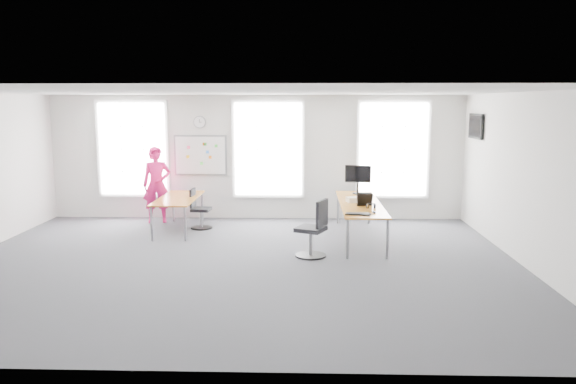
{
  "coord_description": "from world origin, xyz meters",
  "views": [
    {
      "loc": [
        1.2,
        -9.53,
        2.82
      ],
      "look_at": [
        0.86,
        1.2,
        1.1
      ],
      "focal_mm": 35.0,
      "sensor_mm": 36.0,
      "label": 1
    }
  ],
  "objects_px": {
    "monitor": "(358,177)",
    "desk_right": "(360,205)",
    "chair_right": "(314,232)",
    "keyboard": "(358,214)",
    "desk_left": "(178,200)",
    "person": "(157,185)",
    "headphones": "(371,206)",
    "chair_left": "(199,211)"
  },
  "relations": [
    {
      "from": "keyboard",
      "to": "chair_left",
      "type": "bearing_deg",
      "value": 163.45
    },
    {
      "from": "desk_right",
      "to": "desk_left",
      "type": "bearing_deg",
      "value": 170.56
    },
    {
      "from": "headphones",
      "to": "chair_right",
      "type": "bearing_deg",
      "value": -158.87
    },
    {
      "from": "desk_left",
      "to": "desk_right",
      "type": "bearing_deg",
      "value": -9.44
    },
    {
      "from": "person",
      "to": "headphones",
      "type": "relative_size",
      "value": 9.98
    },
    {
      "from": "desk_right",
      "to": "person",
      "type": "height_order",
      "value": "person"
    },
    {
      "from": "desk_right",
      "to": "monitor",
      "type": "relative_size",
      "value": 4.84
    },
    {
      "from": "desk_left",
      "to": "chair_right",
      "type": "xyz_separation_m",
      "value": [
        2.96,
        -2.06,
        -0.21
      ]
    },
    {
      "from": "chair_right",
      "to": "keyboard",
      "type": "distance_m",
      "value": 0.88
    },
    {
      "from": "desk_right",
      "to": "chair_left",
      "type": "relative_size",
      "value": 3.49
    },
    {
      "from": "chair_right",
      "to": "headphones",
      "type": "distance_m",
      "value": 1.4
    },
    {
      "from": "chair_left",
      "to": "person",
      "type": "height_order",
      "value": "person"
    },
    {
      "from": "chair_right",
      "to": "desk_right",
      "type": "bearing_deg",
      "value": 169.15
    },
    {
      "from": "headphones",
      "to": "keyboard",
      "type": "bearing_deg",
      "value": -129.3
    },
    {
      "from": "chair_right",
      "to": "person",
      "type": "height_order",
      "value": "person"
    },
    {
      "from": "desk_left",
      "to": "keyboard",
      "type": "bearing_deg",
      "value": -26.9
    },
    {
      "from": "chair_left",
      "to": "keyboard",
      "type": "relative_size",
      "value": 1.98
    },
    {
      "from": "desk_left",
      "to": "monitor",
      "type": "relative_size",
      "value": 3.14
    },
    {
      "from": "desk_left",
      "to": "chair_left",
      "type": "xyz_separation_m",
      "value": [
        0.4,
        0.24,
        -0.29
      ]
    },
    {
      "from": "person",
      "to": "chair_right",
      "type": "bearing_deg",
      "value": -52.08
    },
    {
      "from": "chair_left",
      "to": "person",
      "type": "relative_size",
      "value": 0.5
    },
    {
      "from": "monitor",
      "to": "desk_right",
      "type": "bearing_deg",
      "value": -81.16
    },
    {
      "from": "desk_right",
      "to": "keyboard",
      "type": "xyz_separation_m",
      "value": [
        -0.15,
        -1.26,
        0.06
      ]
    },
    {
      "from": "person",
      "to": "desk_right",
      "type": "bearing_deg",
      "value": -31.65
    },
    {
      "from": "desk_left",
      "to": "keyboard",
      "type": "height_order",
      "value": "keyboard"
    },
    {
      "from": "keyboard",
      "to": "headphones",
      "type": "bearing_deg",
      "value": 80.33
    },
    {
      "from": "chair_right",
      "to": "chair_left",
      "type": "relative_size",
      "value": 1.19
    },
    {
      "from": "chair_left",
      "to": "monitor",
      "type": "relative_size",
      "value": 1.39
    },
    {
      "from": "monitor",
      "to": "chair_right",
      "type": "bearing_deg",
      "value": -100.21
    },
    {
      "from": "person",
      "to": "headphones",
      "type": "bearing_deg",
      "value": -37.68
    },
    {
      "from": "chair_right",
      "to": "monitor",
      "type": "height_order",
      "value": "monitor"
    },
    {
      "from": "chair_right",
      "to": "monitor",
      "type": "bearing_deg",
      "value": -178.2
    },
    {
      "from": "chair_left",
      "to": "desk_right",
      "type": "bearing_deg",
      "value": -100.22
    },
    {
      "from": "keyboard",
      "to": "monitor",
      "type": "distance_m",
      "value": 2.45
    },
    {
      "from": "chair_right",
      "to": "chair_left",
      "type": "xyz_separation_m",
      "value": [
        -2.56,
        2.3,
        -0.07
      ]
    },
    {
      "from": "desk_left",
      "to": "person",
      "type": "xyz_separation_m",
      "value": [
        -0.7,
        0.87,
        0.22
      ]
    },
    {
      "from": "desk_right",
      "to": "monitor",
      "type": "xyz_separation_m",
      "value": [
        0.06,
        1.14,
        0.44
      ]
    },
    {
      "from": "desk_left",
      "to": "chair_left",
      "type": "distance_m",
      "value": 0.55
    },
    {
      "from": "person",
      "to": "monitor",
      "type": "distance_m",
      "value": 4.71
    },
    {
      "from": "person",
      "to": "keyboard",
      "type": "distance_m",
      "value": 5.28
    },
    {
      "from": "desk_left",
      "to": "monitor",
      "type": "bearing_deg",
      "value": 7.0
    },
    {
      "from": "chair_right",
      "to": "chair_left",
      "type": "bearing_deg",
      "value": -108.17
    }
  ]
}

